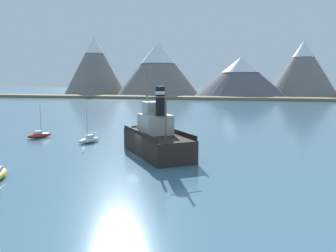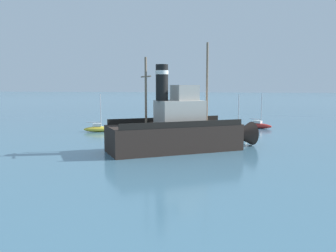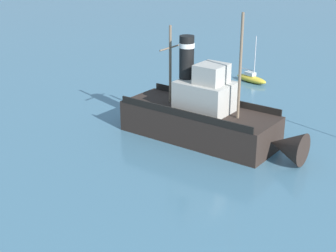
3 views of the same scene
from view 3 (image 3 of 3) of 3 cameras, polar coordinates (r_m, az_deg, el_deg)
ground_plane at (r=41.19m, az=5.01°, el=-0.53°), size 600.00×600.00×0.00m
old_tugboat at (r=38.67m, az=4.21°, el=0.93°), size 11.19×13.64×9.90m
sailboat_yellow at (r=54.62m, az=9.22°, el=5.25°), size 2.53×3.92×4.90m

